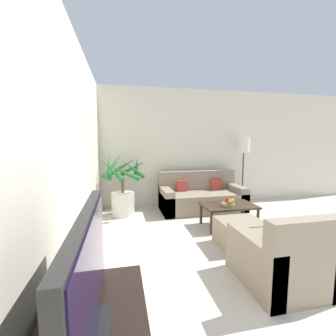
{
  "coord_description": "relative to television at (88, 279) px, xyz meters",
  "views": [
    {
      "loc": [
        -2.55,
        0.68,
        1.5
      ],
      "look_at": [
        -1.68,
        4.78,
        1.0
      ],
      "focal_mm": 24.0,
      "sensor_mm": 36.0,
      "label": 1
    }
  ],
  "objects": [
    {
      "name": "apple_red",
      "position": [
        1.96,
        2.54,
        -0.41
      ],
      "size": [
        0.08,
        0.08,
        0.08
      ],
      "color": "red",
      "rests_on": "fruit_bowl"
    },
    {
      "name": "television",
      "position": [
        0.0,
        0.0,
        0.0
      ],
      "size": [
        0.18,
        0.99,
        0.58
      ],
      "color": "black",
      "rests_on": "tv_console"
    },
    {
      "name": "orange_fruit",
      "position": [
        2.01,
        2.47,
        -0.41
      ],
      "size": [
        0.08,
        0.08,
        0.08
      ],
      "color": "orange",
      "rests_on": "fruit_bowl"
    },
    {
      "name": "floor_lamp",
      "position": [
        3.0,
        3.83,
        0.42
      ],
      "size": [
        0.26,
        0.26,
        1.6
      ],
      "color": "#2D2823",
      "rests_on": "ground_plane"
    },
    {
      "name": "potted_palm",
      "position": [
        0.18,
        3.56,
        -0.4
      ],
      "size": [
        0.95,
        0.96,
        1.3
      ],
      "color": "beige",
      "rests_on": "ground_plane"
    },
    {
      "name": "wall_left",
      "position": [
        -0.34,
        1.23,
        0.45
      ],
      "size": [
        0.06,
        7.37,
        2.7
      ],
      "color": "beige",
      "rests_on": "ground_plane"
    },
    {
      "name": "armchair",
      "position": [
        1.78,
        0.95,
        -0.63
      ],
      "size": [
        0.8,
        0.84,
        0.82
      ],
      "color": "gray",
      "rests_on": "ground_plane"
    },
    {
      "name": "fruit_bowl",
      "position": [
        1.94,
        2.49,
        -0.48
      ],
      "size": [
        0.23,
        0.23,
        0.05
      ],
      "color": "#997A4C",
      "rests_on": "coffee_table"
    },
    {
      "name": "coffee_table",
      "position": [
        1.99,
        2.55,
        -0.56
      ],
      "size": [
        0.93,
        0.57,
        0.39
      ],
      "color": "#38281E",
      "rests_on": "ground_plane"
    },
    {
      "name": "ottoman",
      "position": [
        1.8,
        1.82,
        -0.71
      ],
      "size": [
        0.62,
        0.54,
        0.38
      ],
      "color": "gray",
      "rests_on": "ground_plane"
    },
    {
      "name": "wall_back",
      "position": [
        2.7,
        4.15,
        0.45
      ],
      "size": [
        7.62,
        0.06,
        2.7
      ],
      "color": "beige",
      "rests_on": "ground_plane"
    },
    {
      "name": "sofa_loveseat",
      "position": [
        1.87,
        3.58,
        -0.63
      ],
      "size": [
        1.8,
        0.83,
        0.83
      ],
      "color": "gray",
      "rests_on": "ground_plane"
    },
    {
      "name": "apple_green",
      "position": [
        1.94,
        2.42,
        -0.42
      ],
      "size": [
        0.07,
        0.07,
        0.07
      ],
      "color": "olive",
      "rests_on": "fruit_bowl"
    }
  ]
}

